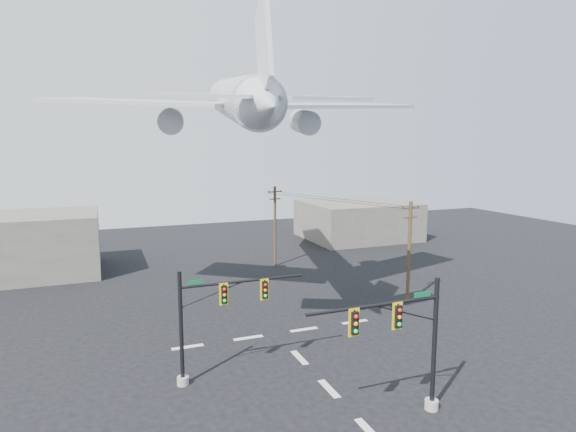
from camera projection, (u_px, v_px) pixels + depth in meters
name	position (u px, v px, depth m)	size (l,w,h in m)	color
ground	(369.00, 431.00, 21.46)	(120.00, 120.00, 0.00)	black
lane_markings	(318.00, 377.00, 26.37)	(14.00, 21.20, 0.01)	beige
signal_mast_near	(409.00, 344.00, 22.13)	(6.97, 0.72, 6.56)	gray
signal_mast_far	(210.00, 320.00, 25.61)	(7.16, 0.68, 6.21)	gray
utility_pole_a	(409.00, 251.00, 38.25)	(1.66, 0.28, 8.27)	#4D3821
utility_pole_b	(275.00, 225.00, 50.26)	(1.69, 0.50, 8.43)	#4D3821
power_lines	(333.00, 199.00, 43.76)	(7.35, 15.34, 0.03)	black
airliner	(239.00, 100.00, 36.56)	(28.07, 29.86, 7.79)	#B1B7BE
building_right	(357.00, 220.00, 65.88)	(14.00, 12.00, 5.00)	#6A665D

